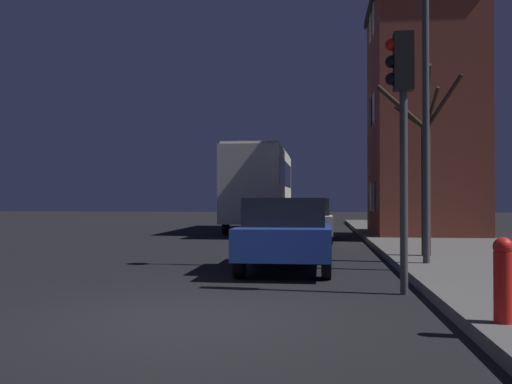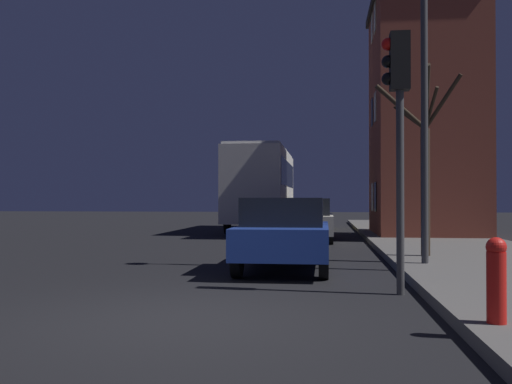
# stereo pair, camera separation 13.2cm
# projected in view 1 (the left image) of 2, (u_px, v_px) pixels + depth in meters

# --- Properties ---
(ground_plane) EXTENTS (120.00, 120.00, 0.00)m
(ground_plane) POSITION_uv_depth(u_px,v_px,m) (185.00, 318.00, 7.04)
(ground_plane) COLOR black
(brick_building) EXTENTS (4.04, 5.51, 9.08)m
(brick_building) POSITION_uv_depth(u_px,v_px,m) (423.00, 115.00, 21.98)
(brick_building) COLOR brown
(brick_building) RESTS_ON sidewalk
(streetlamp) EXTENTS (1.19, 0.44, 7.04)m
(streetlamp) POSITION_uv_depth(u_px,v_px,m) (408.00, 28.00, 11.76)
(streetlamp) COLOR #38383A
(streetlamp) RESTS_ON sidewalk
(traffic_light) EXTENTS (0.43, 0.24, 4.06)m
(traffic_light) POSITION_uv_depth(u_px,v_px,m) (401.00, 106.00, 8.82)
(traffic_light) COLOR #38383A
(traffic_light) RESTS_ON ground
(bare_tree) EXTENTS (1.93, 1.58, 4.20)m
(bare_tree) POSITION_uv_depth(u_px,v_px,m) (425.00, 163.00, 13.14)
(bare_tree) COLOR #2D2319
(bare_tree) RESTS_ON sidewalk
(bus) EXTENTS (2.48, 9.08, 3.80)m
(bus) POSITION_uv_depth(u_px,v_px,m) (260.00, 183.00, 26.88)
(bus) COLOR beige
(bus) RESTS_ON ground
(car_near_lane) EXTENTS (1.79, 3.96, 1.50)m
(car_near_lane) POSITION_uv_depth(u_px,v_px,m) (286.00, 232.00, 11.78)
(car_near_lane) COLOR navy
(car_near_lane) RESTS_ON ground
(car_mid_lane) EXTENTS (1.86, 4.69, 1.50)m
(car_mid_lane) POSITION_uv_depth(u_px,v_px,m) (305.00, 219.00, 20.13)
(car_mid_lane) COLOR beige
(car_mid_lane) RESTS_ON ground
(car_far_lane) EXTENTS (1.74, 4.02, 1.53)m
(car_far_lane) POSITION_uv_depth(u_px,v_px,m) (305.00, 213.00, 28.62)
(car_far_lane) COLOR olive
(car_far_lane) RESTS_ON ground
(fire_hydrant) EXTENTS (0.21, 0.21, 0.91)m
(fire_hydrant) POSITION_uv_depth(u_px,v_px,m) (503.00, 278.00, 6.00)
(fire_hydrant) COLOR red
(fire_hydrant) RESTS_ON sidewalk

